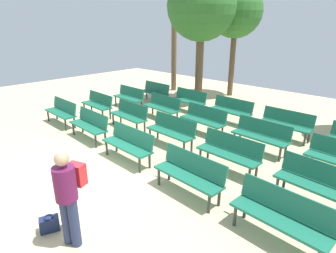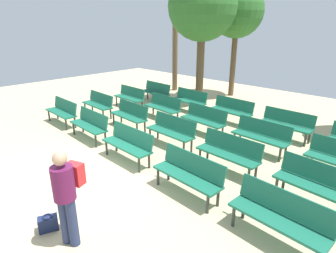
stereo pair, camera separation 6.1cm
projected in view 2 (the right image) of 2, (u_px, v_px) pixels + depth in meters
name	position (u px, v px, depth m)	size (l,w,h in m)	color
ground_plane	(75.00, 182.00, 6.43)	(25.05, 25.05, 0.00)	#CCB789
bench_r0_c0	(63.00, 110.00, 10.03)	(1.61, 0.53, 0.87)	#19664C
bench_r0_c1	(90.00, 123.00, 8.71)	(1.62, 0.55, 0.87)	#19664C
bench_r0_c2	(129.00, 142.00, 7.31)	(1.61, 0.51, 0.87)	#19664C
bench_r0_c3	(189.00, 172.00, 5.84)	(1.62, 0.54, 0.87)	#19664C
bench_r0_c4	(280.00, 215.00, 4.54)	(1.62, 0.56, 0.87)	#19664C
bench_r1_c0	(99.00, 103.00, 10.98)	(1.62, 0.56, 0.87)	#19664C
bench_r1_c1	(130.00, 114.00, 9.64)	(1.63, 0.58, 0.87)	#19664C
bench_r1_c2	(172.00, 130.00, 8.20)	(1.61, 0.53, 0.87)	#19664C
bench_r1_c3	(229.00, 151.00, 6.81)	(1.61, 0.52, 0.87)	#19664C
bench_r1_c4	(318.00, 183.00, 5.44)	(1.63, 0.60, 0.87)	#19664C
bench_r2_c0	(130.00, 96.00, 12.02)	(1.61, 0.53, 0.87)	#19664C
bench_r2_c1	(163.00, 106.00, 10.58)	(1.63, 0.59, 0.87)	#19664C
bench_r2_c2	(204.00, 118.00, 9.18)	(1.63, 0.58, 0.87)	#19664C
bench_r2_c3	(261.00, 134.00, 7.84)	(1.62, 0.55, 0.87)	#19664C
bench_r3_c0	(156.00, 91.00, 12.92)	(1.62, 0.56, 0.87)	#19664C
bench_r3_c1	(190.00, 99.00, 11.50)	(1.62, 0.57, 0.87)	#19664C
bench_r3_c2	(232.00, 109.00, 10.17)	(1.62, 0.56, 0.87)	#19664C
bench_r3_c3	(286.00, 123.00, 8.75)	(1.61, 0.51, 0.87)	#19664C
tree_0	(175.00, 59.00, 14.84)	(0.27, 0.27, 3.37)	brown
tree_1	(237.00, 12.00, 12.95)	(2.43, 2.43, 5.17)	brown
tree_3	(202.00, 7.00, 11.70)	(2.88, 2.88, 5.54)	brown
visitor_with_backpack	(66.00, 193.00, 4.37)	(0.47, 0.59, 1.65)	navy
handbag	(48.00, 223.00, 4.90)	(0.29, 0.36, 0.29)	#192347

